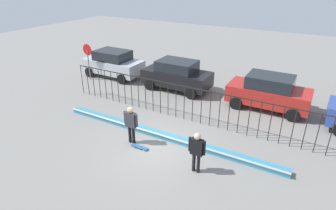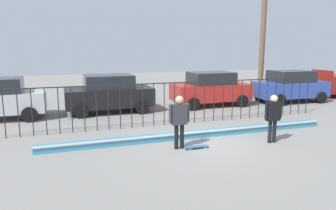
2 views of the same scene
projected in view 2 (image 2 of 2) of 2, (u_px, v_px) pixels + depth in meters
ground_plane at (203, 143)px, 10.98m from camera, size 60.00×60.00×0.00m
bowl_coping_ledge at (194, 134)px, 11.61m from camera, size 11.00×0.41×0.27m
perimeter_fence at (175, 99)px, 13.39m from camera, size 14.04×0.04×1.81m
skateboarder at (179, 117)px, 10.18m from camera, size 0.71×0.26×1.75m
skateboard at (197, 147)px, 10.34m from camera, size 0.80×0.20×0.07m
camera_operator at (273, 114)px, 10.83m from camera, size 0.68×0.25×1.68m
parked_car_black at (109, 93)px, 15.90m from camera, size 4.30×2.12×1.90m
parked_car_red at (211, 89)px, 17.70m from camera, size 4.30×2.12×1.90m
parked_car_blue at (290, 86)px, 18.89m from camera, size 4.30×2.12×1.90m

